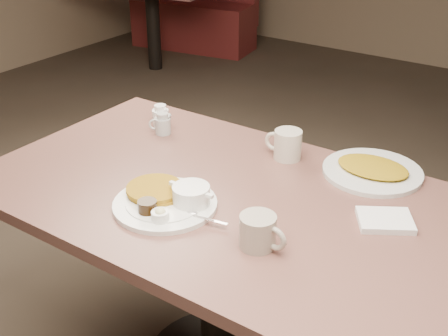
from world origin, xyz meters
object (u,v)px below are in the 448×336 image
Objects in this scene: coffee_mug_near at (259,231)px; creamer_left at (162,124)px; main_plate at (168,199)px; coffee_mug_far at (287,144)px; creamer_right at (160,116)px; booth_back_left at (192,6)px; hash_plate at (372,170)px; diner_table at (220,237)px.

coffee_mug_near is 1.71× the size of creamer_left.
main_plate is at bearing -48.33° from creamer_left.
coffee_mug_far is at bearing 9.77° from creamer_left.
creamer_right is (-0.40, 0.44, 0.01)m from main_plate.
booth_back_left is at bearing 129.66° from coffee_mug_near.
creamer_left is at bearing -169.58° from hash_plate.
coffee_mug_far is 1.65× the size of creamer_left.
booth_back_left reaches higher than diner_table.
creamer_left reaches higher than diner_table.
coffee_mug_far is at bearing 111.16° from coffee_mug_near.
hash_plate is (0.09, 0.55, -0.03)m from coffee_mug_near.
coffee_mug_near reaches higher than hash_plate.
booth_back_left is at bearing 132.09° from coffee_mug_far.
coffee_mug_near is at bearing -68.84° from coffee_mug_far.
coffee_mug_far is 0.53m from creamer_right.
booth_back_left reaches higher than main_plate.
creamer_left is at bearing -170.23° from coffee_mug_far.
booth_back_left is at bearing 128.62° from diner_table.
coffee_mug_far is 1.46× the size of creamer_right.
diner_table is 4.13m from booth_back_left.
coffee_mug_near is at bearing -32.79° from creamer_right.
coffee_mug_near is 0.52m from coffee_mug_far.
diner_table is 0.38m from coffee_mug_far.
creamer_left is at bearing 151.35° from diner_table.
creamer_right is 0.06× the size of booth_back_left.
main_plate is 2.76× the size of coffee_mug_far.
main_plate is 4.22m from booth_back_left.
booth_back_left is at bearing 125.77° from creamer_left.
coffee_mug_far is (-0.19, 0.49, 0.00)m from coffee_mug_near.
diner_table is at bearing 64.58° from main_plate.
creamer_right reaches higher than hash_plate.
coffee_mug_far is 0.09× the size of booth_back_left.
booth_back_left is (-2.50, 3.38, -0.36)m from main_plate.
coffee_mug_near is (0.32, -0.02, 0.02)m from main_plate.
hash_plate is 4.10m from booth_back_left.
main_plate is 0.52m from creamer_left.
booth_back_left is (-2.57, 3.22, -0.17)m from diner_table.
diner_table is 11.09× the size of coffee_mug_far.
main_plate is 0.67m from hash_plate.
hash_plate reaches higher than diner_table.
creamer_right is 0.29× the size of hash_plate.
diner_table is 16.18× the size of creamer_right.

